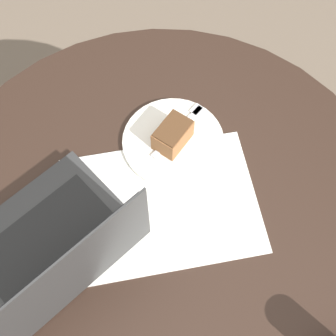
% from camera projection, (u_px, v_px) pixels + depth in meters
% --- Properties ---
extents(ground_plane, '(12.00, 12.00, 0.00)m').
position_uv_depth(ground_plane, '(165.00, 292.00, 1.65)').
color(ground_plane, '#6B5B4C').
extents(dining_table, '(1.01, 1.01, 0.76)m').
position_uv_depth(dining_table, '(163.00, 241.00, 1.14)').
color(dining_table, black).
rests_on(dining_table, ground_plane).
extents(paper_document, '(0.49, 0.44, 0.00)m').
position_uv_depth(paper_document, '(160.00, 205.00, 0.98)').
color(paper_document, white).
rests_on(paper_document, dining_table).
extents(plate, '(0.23, 0.23, 0.01)m').
position_uv_depth(plate, '(173.00, 142.00, 1.04)').
color(plate, silver).
rests_on(plate, dining_table).
extents(cake_slice, '(0.10, 0.08, 0.06)m').
position_uv_depth(cake_slice, '(173.00, 135.00, 1.01)').
color(cake_slice, brown).
rests_on(cake_slice, plate).
extents(fork, '(0.17, 0.06, 0.00)m').
position_uv_depth(fork, '(183.00, 126.00, 1.05)').
color(fork, silver).
rests_on(fork, plate).
extents(laptop, '(0.35, 0.29, 0.22)m').
position_uv_depth(laptop, '(54.00, 247.00, 0.90)').
color(laptop, '#2D2D2D').
rests_on(laptop, dining_table).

